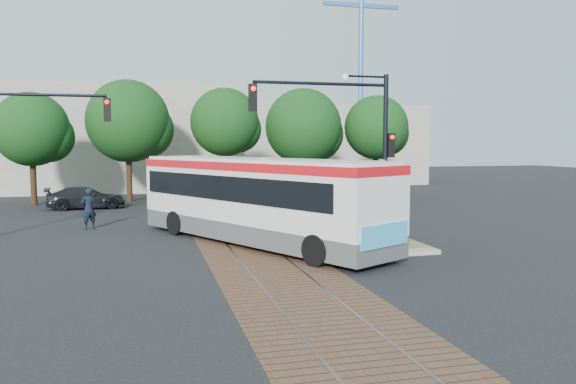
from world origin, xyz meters
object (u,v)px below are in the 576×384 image
signal_pole_left (19,139)px  traffic_island (378,233)px  parked_car (86,198)px  signal_pole_main (354,130)px  officer (89,209)px  city_bus (255,196)px

signal_pole_left → traffic_island: bearing=-20.4°
traffic_island → parked_car: 18.26m
signal_pole_main → officer: (-9.81, 6.02, -3.27)m
parked_car → signal_pole_left: bearing=164.3°
officer → parked_car: size_ratio=0.41×
city_bus → parked_car: 15.04m
signal_pole_main → officer: 11.97m
signal_pole_left → signal_pole_main: bearing=-21.4°
city_bus → traffic_island: size_ratio=2.21×
officer → signal_pole_main: bearing=121.8°
officer → parked_car: bearing=-110.5°
city_bus → officer: bearing=112.0°
city_bus → signal_pole_left: size_ratio=1.92×
traffic_island → signal_pole_left: size_ratio=0.87×
traffic_island → city_bus: bearing=168.9°
parked_car → city_bus: bearing=-157.6°
city_bus → traffic_island: bearing=-39.3°
traffic_island → signal_pole_main: size_ratio=0.87×
city_bus → parked_car: (-7.14, 13.19, -1.13)m
signal_pole_left → officer: size_ratio=3.39×
signal_pole_left → officer: bearing=26.6°
traffic_island → signal_pole_main: (-0.96, 0.09, 3.83)m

